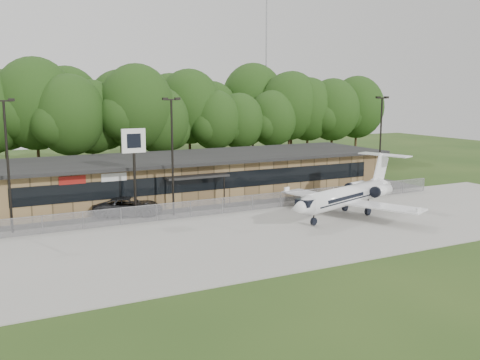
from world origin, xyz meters
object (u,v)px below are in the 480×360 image
business_jet (348,196)px  pole_sign (134,150)px  suv (128,206)px  terminal (195,175)px

business_jet → pole_sign: (-16.69, 7.37, 4.07)m
suv → business_jet: bearing=-97.2°
suv → pole_sign: pole_sign is taller
business_jet → pole_sign: bearing=136.8°
terminal → pole_sign: size_ratio=5.33×
business_jet → pole_sign: pole_sign is taller
terminal → suv: size_ratio=6.89×
business_jet → suv: size_ratio=2.50×
pole_sign → business_jet: bearing=-25.3°
terminal → pole_sign: bearing=-139.2°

